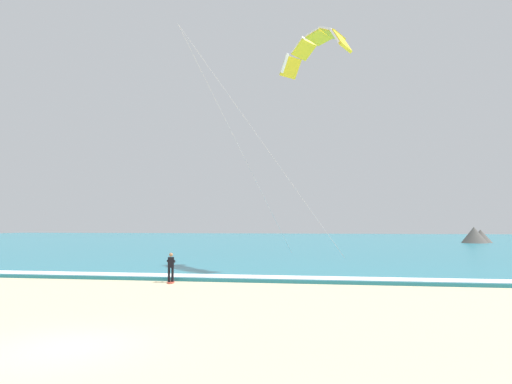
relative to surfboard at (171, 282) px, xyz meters
The scene contains 7 objects.
ground_plane 13.45m from the surfboard, 82.33° to the right, with size 200.00×200.00×0.00m, color beige.
sea 60.61m from the surfboard, 88.30° to the left, with size 200.00×120.00×0.20m, color teal.
surf_foam 2.40m from the surfboard, 41.48° to the left, with size 200.00×1.67×0.04m, color white.
surfboard is the anchor object (origin of this frame).
kitesurfer 0.91m from the surfboard, 105.96° to the left, with size 0.62×0.61×1.69m.
kite_primary 19.26m from the surfboard, 39.70° to the left, with size 10.58×9.29×15.96m.
headland_right 63.95m from the surfboard, 58.35° to the left, with size 5.58×5.49×2.85m.
Camera 1 is at (6.98, -11.44, 3.35)m, focal length 31.43 mm.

